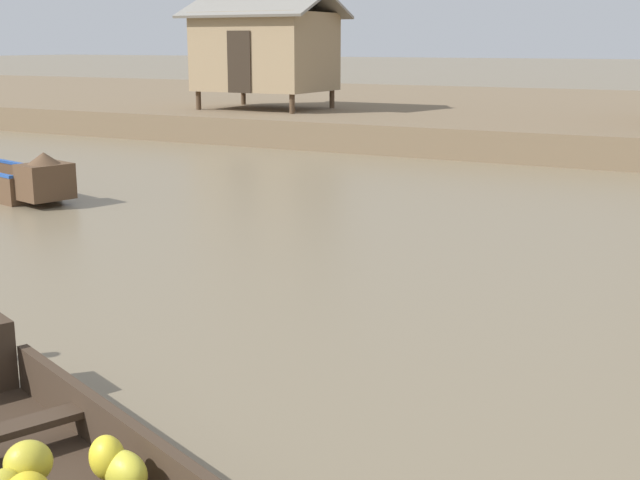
# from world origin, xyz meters

# --- Properties ---
(ground_plane) EXTENTS (300.00, 300.00, 0.00)m
(ground_plane) POSITION_xyz_m (0.00, 10.00, 0.00)
(ground_plane) COLOR #7A6B51
(riverbank_strip) EXTENTS (160.00, 20.00, 0.75)m
(riverbank_strip) POSITION_xyz_m (0.00, 29.97, 0.38)
(riverbank_strip) COLOR #756047
(riverbank_strip) RESTS_ON ground
(stilt_house_left) EXTENTS (4.44, 3.44, 3.60)m
(stilt_house_left) POSITION_xyz_m (-9.71, 23.42, 2.57)
(stilt_house_left) COLOR #4C3826
(stilt_house_left) RESTS_ON riverbank_strip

